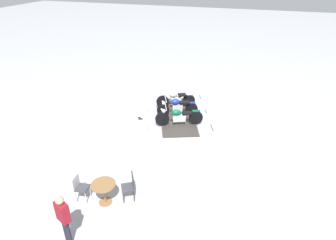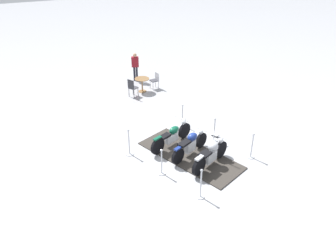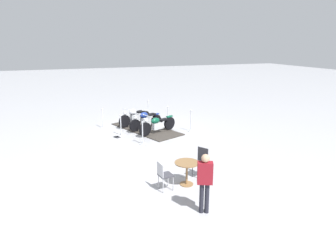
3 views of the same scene
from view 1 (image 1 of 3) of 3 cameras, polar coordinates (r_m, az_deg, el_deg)
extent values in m
plane|color=#B2B2B7|center=(14.66, 1.85, 0.83)|extent=(80.00, 80.00, 0.00)
cube|color=#38332D|center=(14.65, 1.85, 0.90)|extent=(3.05, 4.46, 0.04)
cylinder|color=black|center=(15.27, -1.07, 3.64)|extent=(0.66, 0.39, 0.67)
cylinder|color=black|center=(15.46, 4.14, 3.88)|extent=(0.66, 0.39, 0.67)
cube|color=silver|center=(15.33, 1.55, 3.93)|extent=(0.60, 0.44, 0.40)
ellipsoid|color=#B7BAC1|center=(15.17, 1.05, 5.12)|extent=(0.53, 0.50, 0.36)
cube|color=black|center=(15.25, 2.88, 5.01)|extent=(0.54, 0.48, 0.08)
cube|color=#B7BAC1|center=(15.31, 4.19, 5.11)|extent=(0.40, 0.29, 0.06)
cylinder|color=silver|center=(15.16, -0.81, 4.62)|extent=(0.28, 0.18, 0.57)
cylinder|color=silver|center=(15.03, -0.55, 5.83)|extent=(0.30, 0.61, 0.04)
sphere|color=silver|center=(15.10, -0.92, 5.11)|extent=(0.18, 0.18, 0.18)
cylinder|color=black|center=(14.41, -0.99, 1.93)|extent=(0.62, 0.36, 0.63)
cylinder|color=black|center=(14.60, 4.69, 2.21)|extent=(0.62, 0.36, 0.63)
cube|color=silver|center=(14.46, 1.87, 2.35)|extent=(0.54, 0.39, 0.44)
ellipsoid|color=navy|center=(14.29, 1.39, 3.59)|extent=(0.55, 0.47, 0.31)
cube|color=black|center=(14.37, 3.29, 3.51)|extent=(0.58, 0.47, 0.08)
cube|color=navy|center=(14.45, 4.74, 3.43)|extent=(0.37, 0.26, 0.06)
cylinder|color=silver|center=(14.30, -0.72, 2.90)|extent=(0.27, 0.17, 0.54)
cylinder|color=silver|center=(14.17, -0.45, 4.11)|extent=(0.32, 0.65, 0.04)
sphere|color=silver|center=(14.24, -0.85, 3.36)|extent=(0.18, 0.18, 0.18)
cylinder|color=black|center=(13.56, -1.14, 0.18)|extent=(0.66, 0.35, 0.67)
cylinder|color=black|center=(13.74, 5.55, 0.46)|extent=(0.66, 0.35, 0.67)
cube|color=silver|center=(13.62, 2.23, 0.40)|extent=(0.63, 0.41, 0.34)
ellipsoid|color=#0F5138|center=(13.47, 1.61, 1.47)|extent=(0.57, 0.45, 0.28)
cube|color=black|center=(13.55, 3.83, 1.39)|extent=(0.53, 0.42, 0.08)
cube|color=#0F5138|center=(13.58, 5.62, 1.81)|extent=(0.39, 0.26, 0.06)
cylinder|color=silver|center=(13.43, -0.79, 1.26)|extent=(0.32, 0.19, 0.57)
cylinder|color=silver|center=(13.28, -0.43, 2.59)|extent=(0.32, 0.69, 0.04)
sphere|color=silver|center=(13.37, -0.86, 1.81)|extent=(0.18, 0.18, 0.18)
cylinder|color=silver|center=(16.41, 6.67, 3.88)|extent=(0.31, 0.31, 0.03)
cylinder|color=silver|center=(16.20, 6.77, 5.54)|extent=(0.05, 0.05, 1.01)
sphere|color=silver|center=(15.99, 6.88, 7.31)|extent=(0.09, 0.09, 0.09)
cylinder|color=silver|center=(13.36, 9.09, -2.48)|extent=(0.33, 0.33, 0.03)
cylinder|color=silver|center=(13.11, 9.26, -0.55)|extent=(0.05, 0.05, 1.01)
sphere|color=silver|center=(12.85, 9.45, 1.55)|extent=(0.09, 0.09, 0.09)
cylinder|color=silver|center=(13.08, -4.20, -2.92)|extent=(0.33, 0.33, 0.03)
cylinder|color=silver|center=(12.83, -4.28, -1.07)|extent=(0.05, 0.05, 0.95)
sphere|color=silver|center=(12.58, -4.36, 0.95)|extent=(0.09, 0.09, 0.09)
cylinder|color=silver|center=(16.17, -4.14, 3.63)|extent=(0.29, 0.29, 0.03)
cylinder|color=silver|center=(15.97, -4.20, 5.22)|extent=(0.05, 0.05, 0.96)
sphere|color=silver|center=(15.77, -4.27, 6.94)|extent=(0.09, 0.09, 0.09)
cylinder|color=silver|center=(14.60, -4.17, 0.70)|extent=(0.33, 0.33, 0.03)
cylinder|color=silver|center=(14.38, -4.24, 2.42)|extent=(0.05, 0.05, 0.95)
sphere|color=silver|center=(14.16, -4.31, 4.28)|extent=(0.09, 0.09, 0.09)
cylinder|color=silver|center=(14.86, 7.76, 1.03)|extent=(0.29, 0.29, 0.03)
cylinder|color=silver|center=(14.65, 7.88, 2.67)|extent=(0.05, 0.05, 0.92)
sphere|color=silver|center=(14.44, 8.01, 4.44)|extent=(0.09, 0.09, 0.09)
cube|color=#333338|center=(14.47, -5.50, 0.37)|extent=(0.30, 0.36, 0.02)
cube|color=white|center=(14.41, -5.52, 0.82)|extent=(0.33, 0.35, 0.14)
cylinder|color=olive|center=(9.96, -12.27, -15.57)|extent=(0.43, 0.43, 0.02)
cylinder|color=olive|center=(9.71, -12.50, -14.02)|extent=(0.07, 0.07, 0.71)
cylinder|color=olive|center=(9.47, -12.73, -12.38)|extent=(0.78, 0.78, 0.03)
cylinder|color=#2D2D33|center=(9.68, -8.84, -14.95)|extent=(0.03, 0.03, 0.47)
cylinder|color=#2D2D33|center=(9.93, -9.01, -13.61)|extent=(0.03, 0.03, 0.47)
cylinder|color=#2D2D33|center=(9.69, -6.77, -14.71)|extent=(0.03, 0.03, 0.47)
cylinder|color=#2D2D33|center=(9.94, -7.01, -13.38)|extent=(0.03, 0.03, 0.47)
cube|color=#3F3F47|center=(9.63, -8.01, -13.05)|extent=(0.55, 0.55, 0.04)
cube|color=#2D2D33|center=(9.47, -6.98, -11.76)|extent=(0.23, 0.36, 0.47)
cylinder|color=#B7B7BC|center=(10.13, -15.15, -13.39)|extent=(0.03, 0.03, 0.46)
cylinder|color=#B7B7BC|center=(9.91, -15.98, -14.65)|extent=(0.03, 0.03, 0.46)
cylinder|color=#B7B7BC|center=(10.27, -16.91, -13.03)|extent=(0.03, 0.03, 0.46)
cylinder|color=#B7B7BC|center=(10.05, -17.78, -14.26)|extent=(0.03, 0.03, 0.46)
cube|color=#3F3F47|center=(9.93, -16.66, -12.75)|extent=(0.44, 0.44, 0.04)
cube|color=#B7B7BC|center=(9.86, -17.82, -11.58)|extent=(0.08, 0.40, 0.40)
cylinder|color=#23232D|center=(8.91, -19.64, -19.77)|extent=(0.12, 0.12, 0.85)
cylinder|color=#23232D|center=(8.82, -19.14, -20.29)|extent=(0.12, 0.12, 0.85)
cube|color=maroon|center=(8.36, -20.22, -16.73)|extent=(0.45, 0.36, 0.59)
sphere|color=tan|center=(8.08, -20.71, -14.69)|extent=(0.22, 0.22, 0.22)
camera|label=2|loc=(21.75, 25.45, 27.79)|focal=35.41mm
camera|label=3|loc=(8.32, -78.93, -13.58)|focal=31.95mm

